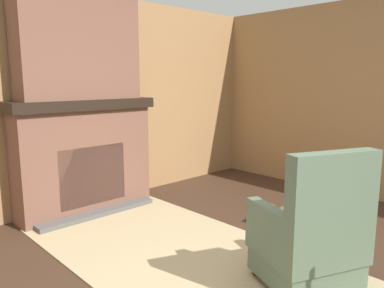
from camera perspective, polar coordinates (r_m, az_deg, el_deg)
wood_panel_wall_left at (r=4.52m, az=-17.81°, el=6.12°), size 0.06×6.19×2.47m
fireplace_hearth at (r=4.38m, az=-16.04°, el=-1.85°), size 0.60×1.62×1.27m
chimney_breast at (r=4.33m, az=-16.91°, el=14.35°), size 0.34×1.34×1.18m
area_rug at (r=3.06m, az=4.41°, el=-19.27°), size 3.90×1.61×0.01m
armchair at (r=2.85m, az=17.65°, el=-13.68°), size 0.80×0.84×1.04m
firewood_stack at (r=4.08m, az=12.87°, el=-10.80°), size 0.49×0.41×0.14m
oil_lamp_vase at (r=4.26m, az=-19.31°, el=7.70°), size 0.12×0.12×0.28m
storage_case at (r=4.38m, az=-15.83°, el=7.35°), size 0.16×0.28×0.11m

